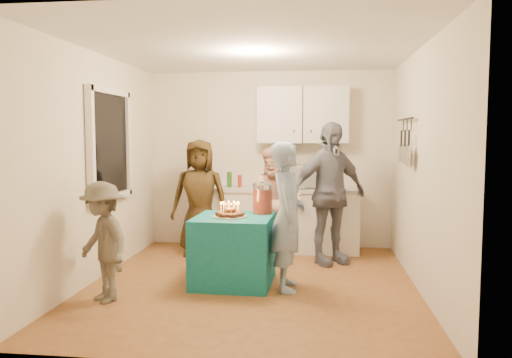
# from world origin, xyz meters

# --- Properties ---
(floor) EXTENTS (4.00, 4.00, 0.00)m
(floor) POSITION_xyz_m (0.00, 0.00, 0.00)
(floor) COLOR brown
(floor) RESTS_ON ground
(ceiling) EXTENTS (4.00, 4.00, 0.00)m
(ceiling) POSITION_xyz_m (0.00, 0.00, 2.60)
(ceiling) COLOR white
(ceiling) RESTS_ON floor
(back_wall) EXTENTS (3.60, 3.60, 0.00)m
(back_wall) POSITION_xyz_m (0.00, 2.00, 1.30)
(back_wall) COLOR silver
(back_wall) RESTS_ON floor
(left_wall) EXTENTS (4.00, 4.00, 0.00)m
(left_wall) POSITION_xyz_m (-1.80, 0.00, 1.30)
(left_wall) COLOR silver
(left_wall) RESTS_ON floor
(right_wall) EXTENTS (4.00, 4.00, 0.00)m
(right_wall) POSITION_xyz_m (1.80, 0.00, 1.30)
(right_wall) COLOR silver
(right_wall) RESTS_ON floor
(window_night) EXTENTS (0.04, 1.00, 1.20)m
(window_night) POSITION_xyz_m (-1.77, 0.30, 1.55)
(window_night) COLOR black
(window_night) RESTS_ON left_wall
(counter) EXTENTS (2.20, 0.58, 0.86)m
(counter) POSITION_xyz_m (0.20, 1.70, 0.43)
(counter) COLOR white
(counter) RESTS_ON floor
(countertop) EXTENTS (2.24, 0.62, 0.05)m
(countertop) POSITION_xyz_m (0.20, 1.70, 0.89)
(countertop) COLOR beige
(countertop) RESTS_ON counter
(upper_cabinet) EXTENTS (1.30, 0.30, 0.80)m
(upper_cabinet) POSITION_xyz_m (0.50, 1.85, 1.95)
(upper_cabinet) COLOR white
(upper_cabinet) RESTS_ON back_wall
(pot_rack) EXTENTS (0.12, 1.00, 0.60)m
(pot_rack) POSITION_xyz_m (1.72, 0.70, 1.60)
(pot_rack) COLOR black
(pot_rack) RESTS_ON right_wall
(microwave) EXTENTS (0.64, 0.49, 0.32)m
(microwave) POSITION_xyz_m (0.53, 1.70, 1.07)
(microwave) COLOR white
(microwave) RESTS_ON countertop
(party_table) EXTENTS (0.88, 0.88, 0.76)m
(party_table) POSITION_xyz_m (-0.21, -0.01, 0.38)
(party_table) COLOR #116972
(party_table) RESTS_ON floor
(donut_cake) EXTENTS (0.38, 0.38, 0.18)m
(donut_cake) POSITION_xyz_m (-0.24, -0.06, 0.85)
(donut_cake) COLOR #381C0C
(donut_cake) RESTS_ON party_table
(punch_jar) EXTENTS (0.22, 0.22, 0.34)m
(punch_jar) POSITION_xyz_m (0.09, 0.24, 0.93)
(punch_jar) COLOR red
(punch_jar) RESTS_ON party_table
(man_birthday) EXTENTS (0.43, 0.61, 1.59)m
(man_birthday) POSITION_xyz_m (0.40, -0.15, 0.80)
(man_birthday) COLOR #819DBC
(man_birthday) RESTS_ON floor
(woman_back_left) EXTENTS (0.80, 0.54, 1.61)m
(woman_back_left) POSITION_xyz_m (-0.90, 1.31, 0.80)
(woman_back_left) COLOR brown
(woman_back_left) RESTS_ON floor
(woman_back_center) EXTENTS (0.77, 0.62, 1.51)m
(woman_back_center) POSITION_xyz_m (0.15, 1.31, 0.75)
(woman_back_center) COLOR #DE8874
(woman_back_center) RESTS_ON floor
(woman_back_right) EXTENTS (1.15, 0.95, 1.83)m
(woman_back_right) POSITION_xyz_m (0.87, 1.03, 0.92)
(woman_back_right) COLOR black
(woman_back_right) RESTS_ON floor
(child_near_left) EXTENTS (0.89, 0.84, 1.21)m
(child_near_left) POSITION_xyz_m (-1.40, -0.76, 0.60)
(child_near_left) COLOR #4B463C
(child_near_left) RESTS_ON floor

